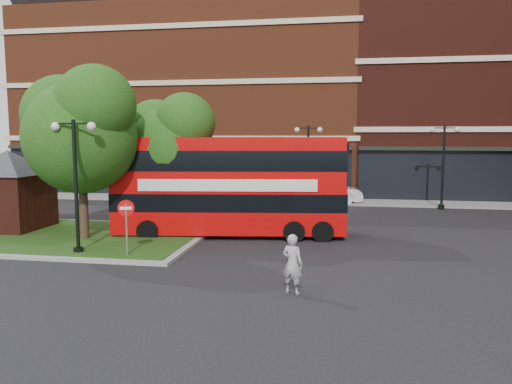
% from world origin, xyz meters
% --- Properties ---
extents(ground, '(120.00, 120.00, 0.00)m').
position_xyz_m(ground, '(0.00, 0.00, 0.00)').
color(ground, black).
rests_on(ground, ground).
extents(pavement_far, '(44.00, 3.00, 0.12)m').
position_xyz_m(pavement_far, '(0.00, 16.50, 0.06)').
color(pavement_far, slate).
rests_on(pavement_far, ground).
extents(terrace_far_left, '(26.00, 12.00, 14.00)m').
position_xyz_m(terrace_far_left, '(-8.00, 24.00, 7.00)').
color(terrace_far_left, brown).
rests_on(terrace_far_left, ground).
extents(terrace_far_right, '(18.00, 12.00, 16.00)m').
position_xyz_m(terrace_far_right, '(14.00, 24.00, 8.00)').
color(terrace_far_right, '#471911').
rests_on(terrace_far_right, ground).
extents(traffic_island, '(12.60, 7.60, 0.15)m').
position_xyz_m(traffic_island, '(-8.00, 3.00, 0.07)').
color(traffic_island, gray).
rests_on(traffic_island, ground).
extents(kiosk, '(6.51, 6.51, 3.60)m').
position_xyz_m(kiosk, '(-11.00, 4.00, 2.32)').
color(kiosk, '#471911').
rests_on(kiosk, traffic_island).
extents(tree_island_west, '(5.40, 4.71, 7.21)m').
position_xyz_m(tree_island_west, '(-6.60, 2.58, 4.79)').
color(tree_island_west, '#2D2116').
rests_on(tree_island_west, ground).
extents(tree_island_east, '(4.46, 3.90, 6.29)m').
position_xyz_m(tree_island_east, '(-3.58, 5.06, 4.24)').
color(tree_island_east, '#2D2116').
rests_on(tree_island_east, ground).
extents(lamp_island, '(1.72, 0.36, 5.00)m').
position_xyz_m(lamp_island, '(-5.50, 0.20, 2.83)').
color(lamp_island, black).
rests_on(lamp_island, ground).
extents(lamp_far_left, '(1.72, 0.36, 5.00)m').
position_xyz_m(lamp_far_left, '(2.00, 14.50, 2.83)').
color(lamp_far_left, black).
rests_on(lamp_far_left, ground).
extents(lamp_far_right, '(1.72, 0.36, 5.00)m').
position_xyz_m(lamp_far_right, '(10.00, 14.50, 2.83)').
color(lamp_far_right, black).
rests_on(lamp_far_right, ground).
extents(bus, '(10.20, 3.62, 3.81)m').
position_xyz_m(bus, '(-0.78, 4.72, 2.50)').
color(bus, '#B80707').
rests_on(bus, ground).
extents(woman, '(0.73, 0.62, 1.70)m').
position_xyz_m(woman, '(2.75, -2.88, 0.85)').
color(woman, '#9A9A9D').
rests_on(woman, ground).
extents(car_silver, '(4.60, 1.99, 1.54)m').
position_xyz_m(car_silver, '(-6.37, 14.50, 0.77)').
color(car_silver, '#A5A8AC').
rests_on(car_silver, ground).
extents(car_white, '(4.91, 2.03, 1.58)m').
position_xyz_m(car_white, '(3.00, 16.00, 0.79)').
color(car_white, white).
rests_on(car_white, ground).
extents(no_entry_sign, '(0.58, 0.21, 2.14)m').
position_xyz_m(no_entry_sign, '(-3.50, 0.03, 1.53)').
color(no_entry_sign, slate).
rests_on(no_entry_sign, ground).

